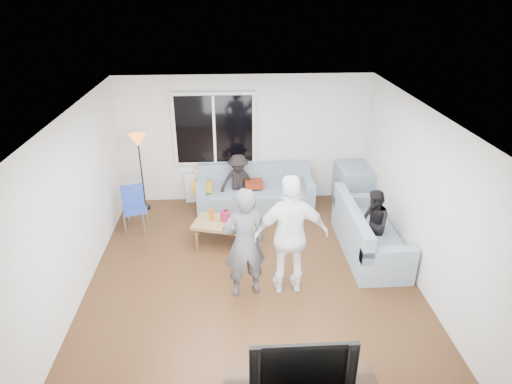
{
  "coord_description": "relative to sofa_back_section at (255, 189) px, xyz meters",
  "views": [
    {
      "loc": [
        -0.28,
        -5.73,
        4.17
      ],
      "look_at": [
        0.1,
        0.6,
        1.15
      ],
      "focal_mm": 31.0,
      "sensor_mm": 36.0,
      "label": 1
    }
  ],
  "objects": [
    {
      "name": "window_frame",
      "position": [
        -0.78,
        0.42,
        1.12
      ],
      "size": [
        1.62,
        0.06,
        1.47
      ],
      "primitive_type": "cube",
      "color": "white",
      "rests_on": "wall_back"
    },
    {
      "name": "window_glass",
      "position": [
        -0.78,
        0.38,
        1.12
      ],
      "size": [
        1.5,
        0.02,
        1.35
      ],
      "primitive_type": "cube",
      "color": "black",
      "rests_on": "window_frame"
    },
    {
      "name": "vase",
      "position": [
        -1.13,
        0.35,
        0.28
      ],
      "size": [
        0.16,
        0.16,
        0.17
      ],
      "primitive_type": "imported",
      "rotation": [
        0.0,
        0.0,
        -0.02
      ],
      "color": "white",
      "rests_on": "radiator"
    },
    {
      "name": "wall_left",
      "position": [
        -2.7,
        -2.27,
        0.88
      ],
      "size": [
        0.04,
        5.5,
        2.6
      ],
      "primitive_type": "cube",
      "color": "silver",
      "rests_on": "ground"
    },
    {
      "name": "player_left",
      "position": [
        -0.31,
        -2.7,
        0.42
      ],
      "size": [
        0.7,
        0.55,
        1.7
      ],
      "primitive_type": "imported",
      "rotation": [
        0.0,
        0.0,
        3.39
      ],
      "color": "#444348",
      "rests_on": "floor"
    },
    {
      "name": "bottle_a",
      "position": [
        -0.83,
        -1.2,
        0.09
      ],
      "size": [
        0.07,
        0.07,
        0.22
      ],
      "primitive_type": "cylinder",
      "color": "#D2570C",
      "rests_on": "coffee_table"
    },
    {
      "name": "side_chair",
      "position": [
        -2.23,
        -0.79,
        0.01
      ],
      "size": [
        0.5,
        0.5,
        0.86
      ],
      "primitive_type": null,
      "rotation": [
        0.0,
        0.0,
        0.3
      ],
      "color": "#2540A0",
      "rests_on": "floor"
    },
    {
      "name": "spectator_back",
      "position": [
        -0.33,
        0.03,
        0.15
      ],
      "size": [
        0.8,
        0.54,
        1.15
      ],
      "primitive_type": "imported",
      "rotation": [
        0.0,
        0.0,
        0.16
      ],
      "color": "black",
      "rests_on": "floor"
    },
    {
      "name": "ceiling",
      "position": [
        -0.18,
        -2.27,
        2.2
      ],
      "size": [
        5.0,
        5.5,
        0.04
      ],
      "primitive_type": "cube",
      "color": "white",
      "rests_on": "ground"
    },
    {
      "name": "cushion_red",
      "position": [
        -0.02,
        0.06,
        0.09
      ],
      "size": [
        0.37,
        0.32,
        0.13
      ],
      "primitive_type": "cube",
      "rotation": [
        0.0,
        0.0,
        0.04
      ],
      "color": "maroon",
      "rests_on": "sofa_back_section"
    },
    {
      "name": "player_right",
      "position": [
        0.35,
        -2.66,
        0.5
      ],
      "size": [
        1.1,
        0.5,
        1.85
      ],
      "primitive_type": "imported",
      "rotation": [
        0.0,
        0.0,
        3.19
      ],
      "color": "white",
      "rests_on": "floor"
    },
    {
      "name": "wall_right",
      "position": [
        2.34,
        -2.27,
        0.88
      ],
      "size": [
        0.04,
        5.5,
        2.6
      ],
      "primitive_type": "cube",
      "color": "silver",
      "rests_on": "ground"
    },
    {
      "name": "bottle_e",
      "position": [
        -0.19,
        -1.14,
        0.08
      ],
      "size": [
        0.07,
        0.07,
        0.21
      ],
      "primitive_type": "cylinder",
      "color": "black",
      "rests_on": "coffee_table"
    },
    {
      "name": "coffee_table",
      "position": [
        -0.58,
        -1.29,
        -0.22
      ],
      "size": [
        1.22,
        0.88,
        0.4
      ],
      "primitive_type": "cube",
      "rotation": [
        0.0,
        0.0,
        -0.28
      ],
      "color": "#A27D4E",
      "rests_on": "floor"
    },
    {
      "name": "window_mullion",
      "position": [
        -0.78,
        0.37,
        1.12
      ],
      "size": [
        0.05,
        0.03,
        1.35
      ],
      "primitive_type": "cube",
      "color": "white",
      "rests_on": "window_frame"
    },
    {
      "name": "sofa_corner",
      "position": [
        2.09,
        0.0,
        0.0
      ],
      "size": [
        0.85,
        0.85,
        0.85
      ],
      "primitive_type": "cube",
      "color": "gray",
      "rests_on": "floor"
    },
    {
      "name": "floor",
      "position": [
        -0.18,
        -2.27,
        -0.45
      ],
      "size": [
        5.0,
        5.5,
        0.04
      ],
      "primitive_type": "cube",
      "color": "#56351C",
      "rests_on": "ground"
    },
    {
      "name": "radiator",
      "position": [
        -0.78,
        0.38,
        -0.11
      ],
      "size": [
        1.3,
        0.12,
        0.62
      ],
      "primitive_type": "cube",
      "color": "silver",
      "rests_on": "floor"
    },
    {
      "name": "sofa_right_section",
      "position": [
        1.84,
        -1.72,
        0.0
      ],
      "size": [
        2.0,
        0.85,
        0.85
      ],
      "primitive_type": null,
      "rotation": [
        0.0,
        0.0,
        1.57
      ],
      "color": "gray",
      "rests_on": "floor"
    },
    {
      "name": "bottle_c",
      "position": [
        -0.58,
        -1.19,
        0.07
      ],
      "size": [
        0.07,
        0.07,
        0.19
      ],
      "primitive_type": "cylinder",
      "color": "black",
      "rests_on": "coffee_table"
    },
    {
      "name": "floor_lamp",
      "position": [
        -2.23,
        0.12,
        0.36
      ],
      "size": [
        0.32,
        0.32,
        1.56
      ],
      "primitive_type": null,
      "color": "orange",
      "rests_on": "floor"
    },
    {
      "name": "wall_back",
      "position": [
        -0.18,
        0.5,
        0.88
      ],
      "size": [
        5.0,
        0.04,
        2.6
      ],
      "primitive_type": "cube",
      "color": "silver",
      "rests_on": "ground"
    },
    {
      "name": "wall_front",
      "position": [
        -0.18,
        -5.04,
        0.88
      ],
      "size": [
        5.0,
        0.04,
        2.6
      ],
      "primitive_type": "cube",
      "color": "silver",
      "rests_on": "ground"
    },
    {
      "name": "potted_plant",
      "position": [
        -0.44,
        0.35,
        0.39
      ],
      "size": [
        0.24,
        0.21,
        0.39
      ],
      "primitive_type": "imported",
      "rotation": [
        0.0,
        0.0,
        -0.17
      ],
      "color": "#2D5F26",
      "rests_on": "radiator"
    },
    {
      "name": "spectator_right",
      "position": [
        1.84,
        -1.82,
        0.16
      ],
      "size": [
        0.45,
        0.57,
        1.17
      ],
      "primitive_type": "imported",
      "rotation": [
        0.0,
        0.0,
        -1.56
      ],
      "color": "black",
      "rests_on": "floor"
    },
    {
      "name": "pitcher",
      "position": [
        -0.59,
        -1.21,
        0.06
      ],
      "size": [
        0.17,
        0.17,
        0.17
      ],
      "primitive_type": "cylinder",
      "color": "maroon",
      "rests_on": "coffee_table"
    },
    {
      "name": "sofa_back_section",
      "position": [
        0.0,
        0.0,
        0.0
      ],
      "size": [
        2.3,
        0.85,
        0.85
      ],
      "primitive_type": null,
      "color": "gray",
      "rests_on": "floor"
    },
    {
      "name": "cushion_yellow",
      "position": [
        -1.05,
        -0.02,
        0.09
      ],
      "size": [
        0.38,
        0.33,
        0.14
      ],
      "primitive_type": "cube",
      "rotation": [
        0.0,
        0.0,
        0.02
      ],
      "color": "gold",
      "rests_on": "sofa_back_section"
    },
    {
      "name": "television",
      "position": [
        0.19,
        -4.77,
        0.32
      ],
      "size": [
        1.07,
        0.14,
        0.61
      ],
      "primitive_type": "imported",
      "color": "black",
      "rests_on": "tv_console"
    }
  ]
}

